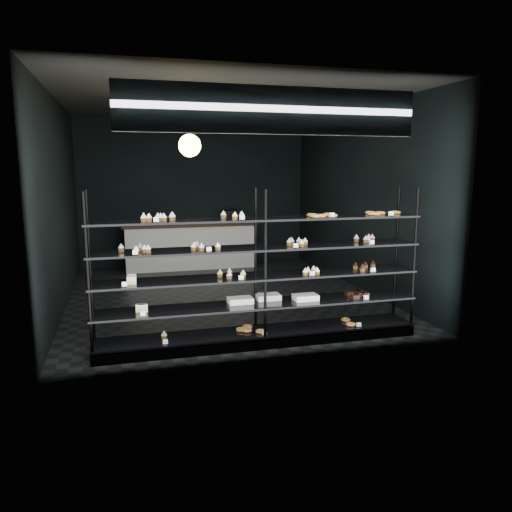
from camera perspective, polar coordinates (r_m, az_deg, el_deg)
name	(u,v)px	position (r m, az deg, el deg)	size (l,w,h in m)	color
room	(221,201)	(8.32, -4.07, 6.25)	(5.01, 6.01, 3.20)	black
display_shelf	(258,294)	(6.10, 0.27, -4.37)	(4.00, 0.50, 1.91)	black
signage	(273,110)	(5.49, 1.91, 16.33)	(3.30, 0.05, 0.50)	#0E1047
pendant_lamp	(190,145)	(7.08, -7.59, 12.41)	(0.31, 0.31, 0.88)	black
service_counter	(191,245)	(10.87, -7.42, 1.26)	(2.86, 0.65, 1.23)	silver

